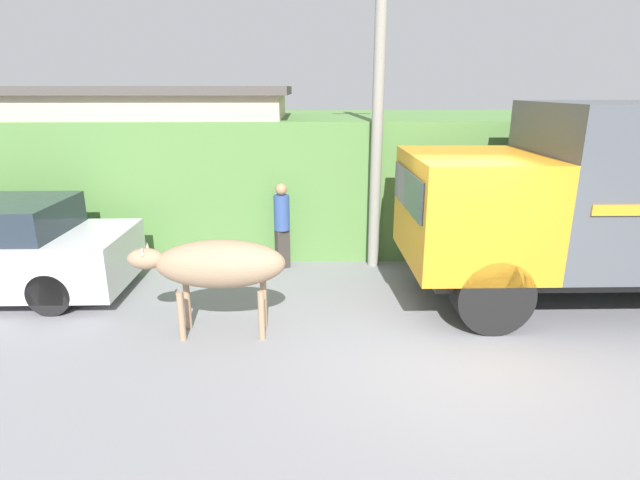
# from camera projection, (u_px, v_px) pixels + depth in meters

# --- Properties ---
(ground_plane) EXTENTS (60.00, 60.00, 0.00)m
(ground_plane) POSITION_uv_depth(u_px,v_px,m) (435.00, 345.00, 6.64)
(ground_plane) COLOR gray
(hillside_embankment) EXTENTS (32.00, 5.12, 2.68)m
(hillside_embankment) POSITION_uv_depth(u_px,v_px,m) (378.00, 172.00, 11.91)
(hillside_embankment) COLOR #568442
(hillside_embankment) RESTS_ON ground_plane
(building_backdrop) EXTENTS (6.69, 2.70, 3.31)m
(building_backdrop) POSITION_uv_depth(u_px,v_px,m) (131.00, 168.00, 10.45)
(building_backdrop) COLOR #C6B793
(building_backdrop) RESTS_ON ground_plane
(cargo_truck) EXTENTS (6.34, 2.38, 3.08)m
(cargo_truck) POSITION_uv_depth(u_px,v_px,m) (630.00, 197.00, 7.51)
(cargo_truck) COLOR #2D2D2D
(cargo_truck) RESTS_ON ground_plane
(brown_cow) EXTENTS (2.09, 0.65, 1.35)m
(brown_cow) POSITION_uv_depth(u_px,v_px,m) (217.00, 265.00, 6.66)
(brown_cow) COLOR #9E7F60
(brown_cow) RESTS_ON ground_plane
(pedestrian_on_hill) EXTENTS (0.39, 0.39, 1.62)m
(pedestrian_on_hill) POSITION_uv_depth(u_px,v_px,m) (282.00, 222.00, 9.24)
(pedestrian_on_hill) COLOR #38332D
(pedestrian_on_hill) RESTS_ON ground_plane
(utility_pole) EXTENTS (0.90, 0.20, 6.13)m
(utility_pole) POSITION_uv_depth(u_px,v_px,m) (378.00, 93.00, 8.72)
(utility_pole) COLOR gray
(utility_pole) RESTS_ON ground_plane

